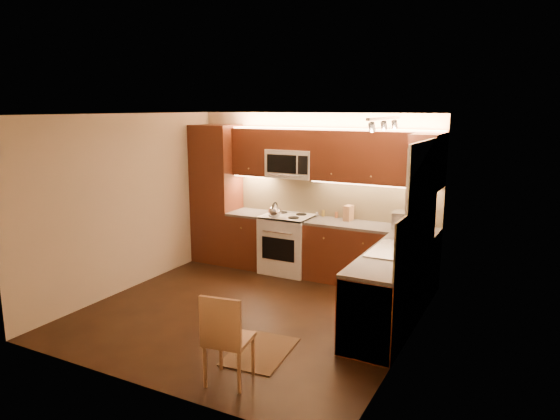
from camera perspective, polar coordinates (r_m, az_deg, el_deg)
The scene contains 37 objects.
floor at distance 6.66m, azimuth -3.40°, elevation -11.33°, with size 4.00×4.00×0.01m, color black.
ceiling at distance 6.14m, azimuth -3.68°, elevation 10.71°, with size 4.00×4.00×0.01m, color beige.
wall_back at distance 8.03m, azimuth 3.84°, elevation 1.93°, with size 4.00×0.01×2.50m, color #C4AD8F.
wall_front at distance 4.74m, azimuth -16.14°, elevation -5.30°, with size 4.00×0.01×2.50m, color #C4AD8F.
wall_left at distance 7.49m, azimuth -16.76°, elevation 0.77°, with size 0.01×4.00×2.50m, color #C4AD8F.
wall_right at distance 5.55m, azimuth 14.49°, elevation -2.77°, with size 0.01×4.00×2.50m, color #C4AD8F.
pantry at distance 8.58m, azimuth -7.13°, elevation 1.82°, with size 0.70×0.60×2.30m, color #4D2310.
base_cab_back_left at distance 8.39m, azimuth -3.28°, elevation -3.38°, with size 0.62×0.60×0.86m, color #4D2310.
counter_back_left at distance 8.28m, azimuth -3.32°, elevation -0.37°, with size 0.62×0.60×0.04m, color #312F2C.
base_cab_back_right at distance 7.59m, azimuth 10.07°, elevation -5.16°, with size 1.92×0.60×0.86m, color #4D2310.
counter_back_right at distance 7.47m, azimuth 10.19°, elevation -1.85°, with size 1.92×0.60×0.04m, color #312F2C.
base_cab_right at distance 6.23m, azimuth 12.25°, elevation -8.99°, with size 0.60×2.00×0.86m, color #4D2310.
counter_right at distance 6.09m, azimuth 12.43°, elevation -5.02°, with size 0.60×2.00×0.04m, color #312F2C.
dishwasher at distance 5.60m, azimuth 10.30°, elevation -11.30°, with size 0.58×0.60×0.84m, color silver.
backsplash_back at distance 7.90m, azimuth 6.13°, elevation 1.36°, with size 3.30×0.02×0.60m, color tan.
backsplash_right at distance 5.94m, azimuth 15.26°, elevation -2.37°, with size 0.02×2.00×0.60m, color tan.
upper_cab_back_left at distance 8.24m, azimuth -2.95°, elevation 6.57°, with size 0.62×0.35×0.75m, color #4D2310.
upper_cab_back_right at distance 7.43m, azimuth 10.75°, elevation 5.84°, with size 1.92×0.35×0.75m, color #4D2310.
upper_cab_bridge at distance 7.90m, azimuth 1.39°, elevation 7.97°, with size 0.76×0.35×0.31m, color #4D2310.
upper_cab_right_corner at distance 6.83m, azimuth 16.04°, elevation 5.11°, with size 0.35×0.50×0.75m, color #4D2310.
stove at distance 8.04m, azimuth 0.86°, elevation -3.80°, with size 0.76×0.65×0.92m, color silver, non-canonical shape.
microwave at distance 7.92m, azimuth 1.33°, elevation 5.25°, with size 0.76×0.38×0.44m, color silver, non-canonical shape.
window_frame at distance 6.01m, azimuth 15.73°, elevation 1.66°, with size 0.03×1.44×1.24m, color silver.
window_blinds at distance 6.01m, azimuth 15.54°, elevation 1.67°, with size 0.02×1.36×1.16m, color silver.
sink at distance 6.20m, azimuth 12.84°, elevation -3.82°, with size 0.52×0.86×0.15m, color silver, non-canonical shape.
faucet at distance 6.14m, azimuth 14.49°, elevation -3.32°, with size 0.20×0.04×0.30m, color silver, non-canonical shape.
track_light_bar at distance 5.88m, azimuth 11.67°, elevation 10.08°, with size 0.04×1.20×0.03m, color silver.
kettle at distance 7.76m, azimuth -0.59°, elevation 0.05°, with size 0.21×0.21×0.24m, color silver, non-canonical shape.
toaster_oven at distance 7.36m, azimuth 14.09°, elevation -1.13°, with size 0.39×0.29×0.23m, color silver.
knife_block at distance 7.70m, azimuth 7.73°, elevation -0.34°, with size 0.10×0.17×0.23m, color #8F6140.
spice_jar_a at distance 7.88m, azimuth 4.23°, elevation -0.54°, with size 0.05×0.05×0.09m, color silver.
spice_jar_b at distance 7.96m, azimuth 4.89°, elevation -0.37°, with size 0.05×0.05×0.10m, color olive.
spice_jar_c at distance 7.88m, azimuth 4.24°, elevation -0.52°, with size 0.04×0.04×0.09m, color silver.
spice_jar_d at distance 7.88m, azimuth 6.38°, elevation -0.55°, with size 0.04×0.04×0.09m, color #95542C.
soap_bottle at distance 6.91m, azimuth 15.89°, elevation -2.30°, with size 0.08×0.08×0.17m, color #B6B6BB.
rug at distance 5.64m, azimuth -2.19°, elevation -15.65°, with size 0.59×0.88×0.01m, color black.
dining_chair at distance 4.95m, azimuth -5.76°, elevation -14.03°, with size 0.40×0.40×0.91m, color #8F6140, non-canonical shape.
Camera 1 is at (3.18, -5.25, 2.58)m, focal length 32.46 mm.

